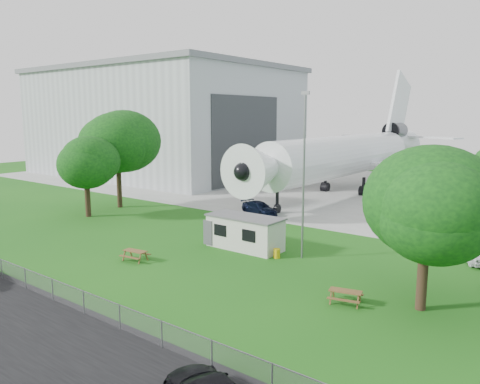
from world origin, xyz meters
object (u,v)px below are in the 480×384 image
Objects in this scene: site_cabin at (245,232)px; picnic_west at (135,261)px; hangar at (163,121)px; airliner at (348,154)px; picnic_east at (345,303)px.

site_cabin is 8.73m from picnic_west.
picnic_west is at bearing -120.97° from site_cabin.
hangar is at bearing 126.16° from picnic_west.
hangar reaches higher than airliner.
picnic_west is (36.88, -37.76, -9.41)m from hangar.
airliner is 7.07× the size of site_cabin.
site_cabin reaches higher than picnic_east.
picnic_east is at bearing -25.81° from site_cabin.
picnic_west is at bearing -45.68° from hangar.
site_cabin is at bearing -79.97° from airliner.
site_cabin is at bearing 140.32° from picnic_east.
picnic_west is (-4.44, -7.40, -1.31)m from site_cabin.
picnic_west is 1.00× the size of picnic_east.
airliner is (35.97, -0.14, -4.14)m from hangar.
airliner is at bearing 100.91° from picnic_east.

